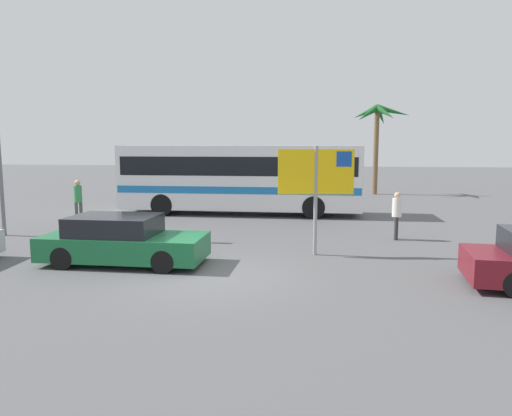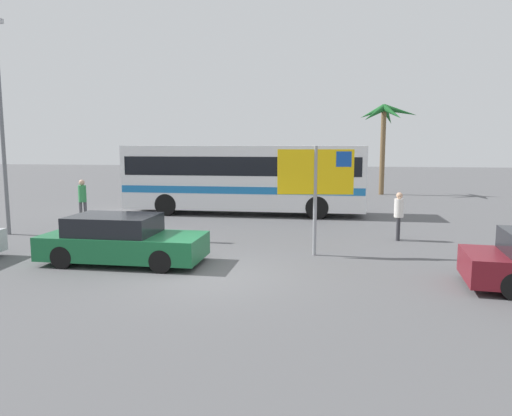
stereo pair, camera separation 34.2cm
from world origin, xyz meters
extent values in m
plane|color=#565659|center=(0.00, 0.00, 0.00)|extent=(120.00, 120.00, 0.00)
cube|color=white|center=(-0.93, 10.63, 1.73)|extent=(11.05, 2.43, 2.90)
cube|color=black|center=(-0.93, 10.63, 2.28)|extent=(10.61, 2.46, 0.84)
cube|color=#1E70B7|center=(-0.93, 10.63, 1.22)|extent=(10.94, 2.46, 0.32)
cylinder|color=black|center=(2.49, 11.72, 0.50)|extent=(1.00, 0.28, 1.00)
cylinder|color=black|center=(2.49, 9.54, 0.50)|extent=(1.00, 0.28, 1.00)
cylinder|color=black|center=(-4.36, 11.72, 0.50)|extent=(1.00, 0.28, 1.00)
cylinder|color=black|center=(-4.36, 9.54, 0.50)|extent=(1.00, 0.28, 1.00)
cylinder|color=gray|center=(2.59, 2.58, 1.60)|extent=(0.11, 0.11, 3.20)
cube|color=yellow|center=(2.59, 2.58, 2.45)|extent=(2.19, 0.35, 1.30)
cube|color=#1447A8|center=(3.38, 2.69, 2.82)|extent=(0.45, 0.13, 0.44)
cube|color=#196638|center=(-2.55, 0.85, 0.48)|extent=(4.41, 1.85, 0.64)
cube|color=black|center=(-2.81, 0.86, 1.06)|extent=(2.30, 1.68, 0.52)
cylinder|color=black|center=(-1.18, 1.66, 0.30)|extent=(0.60, 0.17, 0.60)
cylinder|color=black|center=(-1.20, 0.01, 0.30)|extent=(0.60, 0.17, 0.60)
cylinder|color=black|center=(-3.90, 1.69, 0.30)|extent=(0.60, 0.17, 0.60)
cylinder|color=black|center=(-3.92, 0.05, 0.30)|extent=(0.60, 0.17, 0.60)
cylinder|color=black|center=(7.02, 0.74, 0.30)|extent=(0.61, 0.21, 0.60)
cylinder|color=#4C4C51|center=(-7.03, 7.14, 0.43)|extent=(0.13, 0.13, 0.87)
cylinder|color=#4C4C51|center=(-7.18, 7.06, 0.43)|extent=(0.13, 0.13, 0.87)
cylinder|color=#338E4C|center=(-7.11, 7.10, 1.21)|extent=(0.32, 0.32, 0.69)
sphere|color=tan|center=(-7.11, 7.10, 1.68)|extent=(0.24, 0.24, 0.24)
cylinder|color=#2D2D33|center=(5.32, 5.15, 0.40)|extent=(0.13, 0.13, 0.79)
cylinder|color=#2D2D33|center=(5.35, 5.33, 0.40)|extent=(0.13, 0.13, 0.79)
cylinder|color=silver|center=(5.34, 5.24, 1.11)|extent=(0.32, 0.32, 0.63)
sphere|color=tan|center=(5.34, 5.24, 1.53)|extent=(0.21, 0.21, 0.21)
cylinder|color=brown|center=(6.37, 20.54, 2.68)|extent=(0.32, 0.32, 5.36)
cone|color=#195623|center=(7.35, 20.41, 5.30)|extent=(2.13, 0.71, 0.94)
cone|color=#195623|center=(6.71, 21.38, 5.08)|extent=(1.17, 2.04, 1.34)
cone|color=#195623|center=(5.69, 21.25, 5.27)|extent=(1.77, 1.81, 0.99)
cone|color=#195623|center=(5.73, 19.86, 5.13)|extent=(1.73, 1.79, 1.25)
cone|color=#195623|center=(6.79, 19.69, 5.17)|extent=(1.30, 2.05, 1.18)
camera|label=1|loc=(2.62, -11.40, 3.25)|focal=33.70mm
camera|label=2|loc=(2.96, -11.36, 3.25)|focal=33.70mm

